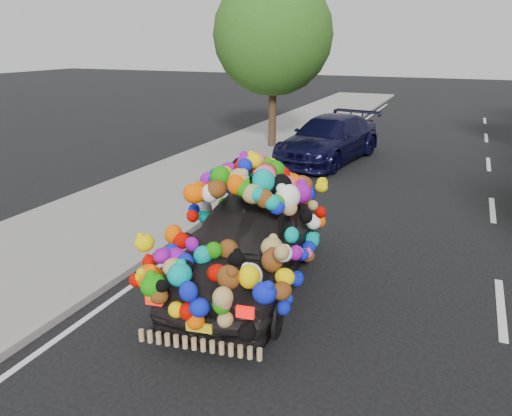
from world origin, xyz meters
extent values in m
plane|color=black|center=(0.00, 0.00, 0.00)|extent=(100.00, 100.00, 0.00)
cube|color=gray|center=(-4.30, 0.00, 0.06)|extent=(4.00, 60.00, 0.12)
cube|color=gray|center=(-2.35, 0.00, 0.07)|extent=(0.15, 60.00, 0.13)
cylinder|color=#332114|center=(-3.80, 9.50, 1.36)|extent=(0.28, 0.28, 2.73)
sphere|color=#1A5516|center=(-3.80, 9.50, 4.03)|extent=(4.20, 4.20, 4.20)
imported|color=black|center=(-0.27, -0.74, 0.74)|extent=(2.32, 4.54, 1.48)
cube|color=red|center=(-0.57, -2.99, 0.78)|extent=(0.23, 0.09, 0.14)
cube|color=red|center=(0.61, -2.83, 0.78)|extent=(0.23, 0.09, 0.14)
cube|color=yellow|center=(0.02, -2.92, 0.48)|extent=(0.34, 0.09, 0.12)
imported|color=black|center=(-1.38, 8.50, 0.73)|extent=(2.89, 5.34, 1.47)
camera|label=1|loc=(2.77, -7.60, 3.87)|focal=35.00mm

